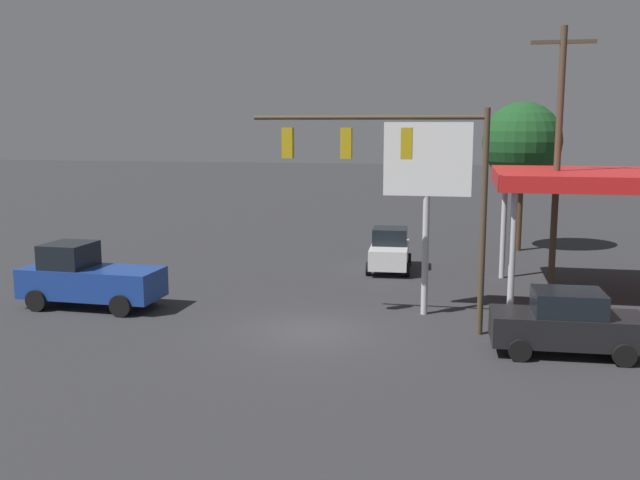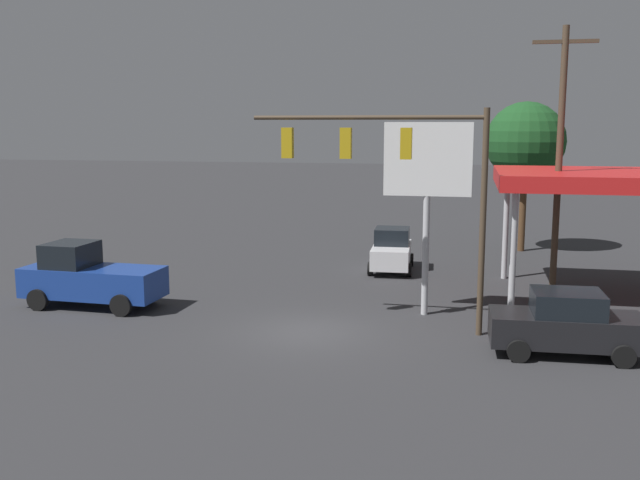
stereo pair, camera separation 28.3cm
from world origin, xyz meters
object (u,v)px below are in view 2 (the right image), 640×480
object	(u,v)px
sedan_waiting	(566,324)
street_tree	(526,142)
hatchback_crossing	(392,250)
pickup_parked	(89,277)
price_sign	(428,170)
traffic_signal_assembly	(397,166)
utility_pole	(559,157)

from	to	relation	value
sedan_waiting	street_tree	size ratio (longest dim) A/B	0.56
street_tree	sedan_waiting	bearing A→B (deg)	90.23
hatchback_crossing	street_tree	bearing A→B (deg)	133.87
hatchback_crossing	pickup_parked	world-z (taller)	pickup_parked
price_sign	sedan_waiting	size ratio (longest dim) A/B	1.54
traffic_signal_assembly	hatchback_crossing	world-z (taller)	traffic_signal_assembly
pickup_parked	utility_pole	bearing A→B (deg)	-161.03
traffic_signal_assembly	sedan_waiting	size ratio (longest dim) A/B	1.71
hatchback_crossing	price_sign	bearing A→B (deg)	12.26
pickup_parked	sedan_waiting	bearing A→B (deg)	174.10
hatchback_crossing	street_tree	world-z (taller)	street_tree
hatchback_crossing	sedan_waiting	xyz separation A→B (m)	(-6.37, 11.29, 0.00)
street_tree	hatchback_crossing	bearing A→B (deg)	46.41
pickup_parked	street_tree	size ratio (longest dim) A/B	0.66
price_sign	hatchback_crossing	world-z (taller)	price_sign
hatchback_crossing	pickup_parked	distance (m)	13.70
hatchback_crossing	traffic_signal_assembly	bearing A→B (deg)	4.07
pickup_parked	street_tree	distance (m)	23.28
traffic_signal_assembly	price_sign	distance (m)	2.34
utility_pole	pickup_parked	world-z (taller)	utility_pole
traffic_signal_assembly	hatchback_crossing	xyz separation A→B (m)	(1.12, -9.70, -4.48)
utility_pole	sedan_waiting	distance (m)	8.84
traffic_signal_assembly	price_sign	size ratio (longest dim) A/B	1.11
price_sign	hatchback_crossing	bearing A→B (deg)	-75.19
pickup_parked	street_tree	bearing A→B (deg)	-134.90
pickup_parked	hatchback_crossing	bearing A→B (deg)	-137.18
hatchback_crossing	pickup_parked	bearing A→B (deg)	-51.82
traffic_signal_assembly	street_tree	size ratio (longest dim) A/B	0.96
traffic_signal_assembly	sedan_waiting	bearing A→B (deg)	163.14
sedan_waiting	street_tree	xyz separation A→B (m)	(0.07, -17.90, 4.89)
utility_pole	pickup_parked	bearing A→B (deg)	16.87
hatchback_crossing	sedan_waiting	size ratio (longest dim) A/B	0.87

